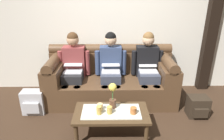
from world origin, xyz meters
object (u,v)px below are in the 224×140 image
Objects in this scene: flower_vase at (113,95)px; cup_far_center at (99,110)px; person_right at (148,65)px; cup_near_left at (100,107)px; cup_far_left at (133,111)px; person_left at (74,65)px; backpack_left at (34,102)px; couch at (111,80)px; coffee_table at (111,115)px; cup_near_right at (110,110)px; backpack_right at (198,107)px; person_middle at (111,65)px.

cup_far_center is (-0.18, -0.15, -0.14)m from flower_vase.
flower_vase is at bearing -124.24° from person_right.
cup_near_left reaches higher than cup_far_left.
person_left reaches higher than cup_far_center.
backpack_left is (-1.91, -0.47, -0.46)m from person_right.
cup_far_center is at bearing -179.30° from cup_far_left.
person_right is 1.13m from flower_vase.
couch is at bearing 179.70° from person_right.
person_right is at bearing -0.30° from couch.
coffee_table is 2.55× the size of backpack_left.
couch reaches higher than coffee_table.
person_left is at bearing 120.49° from cup_near_right.
cup_far_left is at bearing -10.73° from coffee_table.
flower_vase is 0.21m from cup_near_right.
person_right is 1.26m from coffee_table.
cup_near_left is 0.15m from cup_near_right.
cup_near_right is 0.14m from cup_far_center.
person_left is (-0.65, -0.00, 0.29)m from couch.
flower_vase is 0.28m from cup_far_center.
person_left is 0.90m from backpack_left.
backpack_left is (-1.11, 0.51, -0.23)m from cup_near_left.
backpack_right is (1.38, 0.43, -0.16)m from coffee_table.
person_middle is 1.10m from cup_near_right.
person_left is 13.13× the size of cup_near_left.
backpack_right is at bearing -23.37° from couch.
person_middle is 14.00× the size of cup_far_left.
cup_far_center is 1.28m from backpack_left.
cup_near_right reaches higher than coffee_table.
cup_far_center is at bearing -28.99° from backpack_left.
cup_near_right is (-0.02, -1.07, -0.23)m from person_middle.
backpack_left is at bearing 158.76° from cup_far_left.
person_middle is 1.22× the size of coffee_table.
backpack_left is at bearing 160.47° from flower_vase.
flower_vase is at bearing -166.13° from backpack_right.
backpack_left is (-2.64, 0.12, 0.03)m from backpack_right.
cup_near_right is at bearing 4.68° from cup_far_center.
flower_vase is 3.59× the size of cup_near_right.
cup_far_left reaches higher than backpack_left.
person_left is at bearing 163.75° from backpack_right.
person_middle is at bearing 90.00° from coffee_table.
person_left reaches higher than cup_far_left.
cup_far_left is at bearing -74.87° from person_middle.
cup_near_left is (-0.15, -0.99, 0.05)m from couch.
couch is at bearing 81.34° from cup_near_left.
cup_near_right is (-0.02, -1.07, 0.06)m from couch.
person_middle is 0.65m from person_right.
backpack_right is (1.36, 0.34, -0.41)m from flower_vase.
person_right is 1.29m from cup_near_left.
cup_far_left is (-0.36, -1.08, -0.24)m from person_right.
flower_vase is at bearing 40.37° from cup_far_center.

